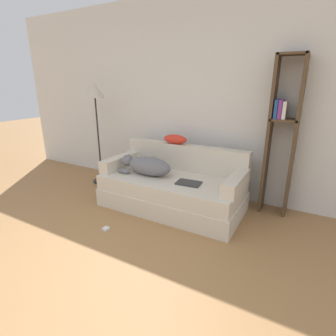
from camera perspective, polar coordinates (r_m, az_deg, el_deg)
name	(u,v)px	position (r m, az deg, el deg)	size (l,w,h in m)	color
wall_back	(194,99)	(3.82, 5.72, 14.72)	(6.84, 0.06, 2.70)	silver
couch	(172,193)	(3.42, 0.79, -5.37)	(1.80, 0.89, 0.42)	beige
couch_backrest	(185,157)	(3.61, 3.66, 2.40)	(1.76, 0.15, 0.35)	beige
couch_arm_left	(120,162)	(3.75, -10.38, 1.30)	(0.15, 0.70, 0.17)	beige
couch_arm_right	(236,183)	(3.03, 14.64, -3.12)	(0.15, 0.70, 0.17)	beige
dog	(147,166)	(3.41, -4.65, 0.52)	(0.74, 0.29, 0.24)	slate
laptop	(189,183)	(3.13, 4.53, -3.27)	(0.30, 0.21, 0.02)	#2D2D30
throw_pillow	(175,139)	(3.61, 1.57, 6.31)	(0.34, 0.17, 0.12)	red
bookshelf	(282,131)	(3.37, 23.58, 7.30)	(0.32, 0.26, 1.87)	#4C3823
floor_lamp	(95,101)	(4.24, -15.55, 13.93)	(0.28, 0.28, 1.58)	#232326
power_adapter	(106,229)	(3.08, -13.35, -12.76)	(0.06, 0.06, 0.03)	silver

